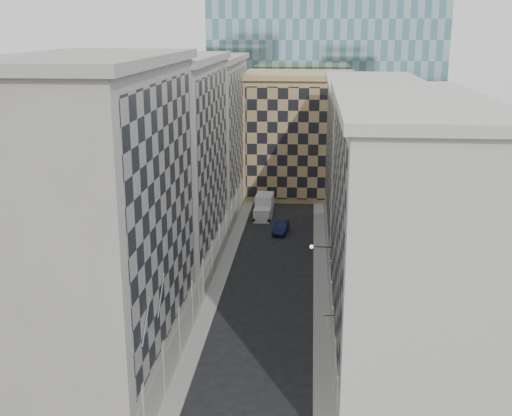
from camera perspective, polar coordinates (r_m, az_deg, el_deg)
The scene contains 14 objects.
sidewalk_west at distance 66.89m, azimuth -3.32°, elevation -6.48°, with size 1.50×100.00×0.15m, color gray.
sidewalk_east at distance 66.27m, azimuth 5.77°, elevation -6.76°, with size 1.50×100.00×0.15m, color gray.
bldg_left_a at distance 46.77m, azimuth -13.75°, elevation -1.57°, with size 10.80×22.80×23.70m.
bldg_left_b at distance 67.40m, azimuth -7.85°, elevation 3.59°, with size 10.80×22.80×22.70m.
bldg_left_c at distance 88.69m, azimuth -4.73°, elevation 6.29°, with size 10.80×22.80×21.70m.
bldg_right_a at distance 49.11m, azimuth 12.86°, elevation -2.51°, with size 10.80×26.80×20.70m.
bldg_right_b at distance 75.17m, azimuth 10.20°, elevation 3.61°, with size 10.80×28.80×19.70m.
tan_block at distance 100.41m, azimuth 3.84°, elevation 6.62°, with size 16.80×14.80×18.80m.
church_tower at distance 113.29m, azimuth 3.12°, elevation 16.57°, with size 7.20×7.20×51.50m.
flagpoles_left at distance 42.26m, azimuth -9.07°, elevation -8.76°, with size 0.10×6.33×2.33m.
bracket_lamp at distance 58.47m, azimuth 5.14°, elevation -3.45°, with size 1.98×0.36×0.36m.
box_truck at distance 88.44m, azimuth 0.70°, elevation 0.02°, with size 2.52×5.73×3.10m.
dark_car at distance 81.91m, azimuth 2.24°, elevation -1.72°, with size 1.61×4.61×1.52m, color black.
shop_sign at distance 49.98m, azimuth 6.26°, elevation -9.89°, with size 0.87×0.76×0.85m.
Camera 1 is at (3.96, -31.21, 25.44)m, focal length 45.00 mm.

